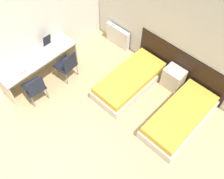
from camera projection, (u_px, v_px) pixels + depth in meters
ground_plane at (43, 163)px, 5.18m from camera, size 20.00×20.00×0.00m
wall_back at (164, 25)px, 5.69m from camera, size 5.22×0.05×2.70m
wall_left at (40, 22)px, 5.76m from camera, size 0.05×4.75×2.70m
headboard_panel at (180, 67)px, 6.08m from camera, size 2.49×0.03×0.98m
bed_near_window at (130, 81)px, 6.20m from camera, size 0.89×1.92×0.42m
bed_near_door at (180, 117)px, 5.59m from camera, size 0.89×1.92×0.42m
nightstand at (173, 78)px, 6.17m from camera, size 0.48×0.38×0.55m
radiator at (118, 36)px, 7.03m from camera, size 0.78×0.12×0.58m
desk at (39, 63)px, 6.04m from camera, size 0.58×1.98×0.76m
chair_near_laptop at (67, 64)px, 6.14m from camera, size 0.48×0.48×0.87m
chair_near_notebook at (35, 87)px, 5.73m from camera, size 0.49×0.49×0.87m
laptop at (50, 46)px, 6.05m from camera, size 0.35×0.22×0.35m
open_notebook at (19, 70)px, 5.67m from camera, size 0.27×0.23×0.02m
mug at (38, 56)px, 5.88m from camera, size 0.08×0.08×0.09m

